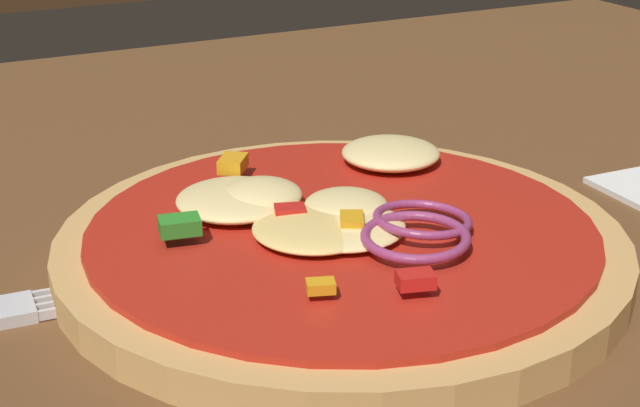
{
  "coord_description": "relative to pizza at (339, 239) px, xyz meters",
  "views": [
    {
      "loc": [
        -0.12,
        -0.29,
        0.21
      ],
      "look_at": [
        0.06,
        0.05,
        0.05
      ],
      "focal_mm": 53.96,
      "sensor_mm": 36.0,
      "label": 1
    }
  ],
  "objects": [
    {
      "name": "dining_table",
      "position": [
        -0.06,
        -0.04,
        -0.03
      ],
      "size": [
        1.14,
        0.91,
        0.03
      ],
      "color": "brown",
      "rests_on": "ground"
    },
    {
      "name": "pizza",
      "position": [
        0.0,
        0.0,
        0.0
      ],
      "size": [
        0.24,
        0.24,
        0.03
      ],
      "color": "tan",
      "rests_on": "dining_table"
    }
  ]
}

